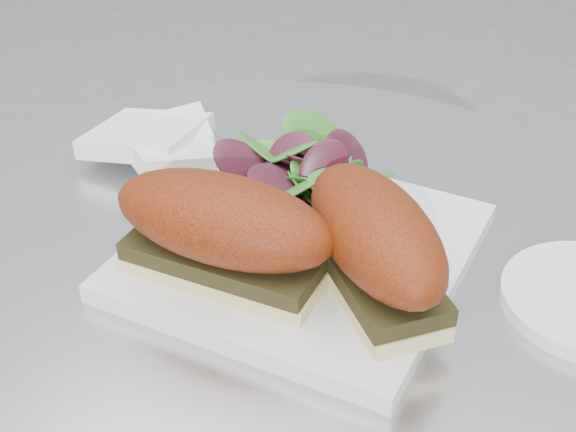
{
  "coord_description": "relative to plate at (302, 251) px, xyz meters",
  "views": [
    {
      "loc": [
        0.21,
        -0.45,
        1.12
      ],
      "look_at": [
        0.01,
        0.03,
        0.77
      ],
      "focal_mm": 50.0,
      "sensor_mm": 36.0,
      "label": 1
    }
  ],
  "objects": [
    {
      "name": "sandwich_right",
      "position": [
        0.07,
        -0.03,
        0.05
      ],
      "size": [
        0.16,
        0.17,
        0.08
      ],
      "rotation": [
        0.0,
        0.0,
        -0.84
      ],
      "color": "beige",
      "rests_on": "plate"
    },
    {
      "name": "napkin",
      "position": [
        -0.18,
        0.09,
        0.0
      ],
      "size": [
        0.16,
        0.16,
        0.02
      ],
      "primitive_type": null,
      "rotation": [
        0.0,
        0.0,
        -0.23
      ],
      "color": "white",
      "rests_on": "table"
    },
    {
      "name": "plate",
      "position": [
        0.0,
        0.0,
        0.0
      ],
      "size": [
        0.26,
        0.26,
        0.02
      ],
      "primitive_type": "cube",
      "rotation": [
        0.0,
        0.0,
        -0.08
      ],
      "color": "white",
      "rests_on": "table"
    },
    {
      "name": "sandwich_left",
      "position": [
        -0.04,
        -0.06,
        0.05
      ],
      "size": [
        0.18,
        0.09,
        0.08
      ],
      "rotation": [
        0.0,
        0.0,
        -0.04
      ],
      "color": "beige",
      "rests_on": "plate"
    },
    {
      "name": "salad",
      "position": [
        -0.02,
        0.07,
        0.03
      ],
      "size": [
        0.13,
        0.13,
        0.05
      ],
      "primitive_type": null,
      "color": "green",
      "rests_on": "plate"
    }
  ]
}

